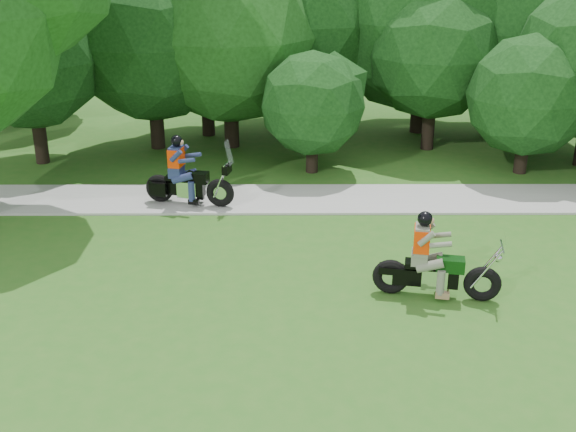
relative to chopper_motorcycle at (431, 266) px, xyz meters
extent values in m
plane|color=#2B641C|center=(-0.35, -2.58, -0.65)|extent=(100.00, 100.00, 0.00)
cube|color=#A1A19C|center=(-0.35, 5.42, -0.62)|extent=(60.00, 2.20, 0.06)
cylinder|color=black|center=(-4.57, 10.53, 0.25)|extent=(0.48, 0.48, 1.80)
sphere|color=#1A4714|center=(-4.57, 10.53, 2.98)|extent=(5.64, 5.64, 5.64)
cylinder|color=black|center=(1.89, 12.39, 0.25)|extent=(0.54, 0.54, 1.80)
sphere|color=black|center=(1.89, 12.39, 3.35)|extent=(6.78, 6.78, 6.78)
cylinder|color=black|center=(4.32, 12.16, 0.25)|extent=(0.50, 0.50, 1.80)
sphere|color=black|center=(4.32, 12.16, 3.09)|extent=(5.98, 5.98, 5.98)
cylinder|color=black|center=(-10.29, 8.78, 0.25)|extent=(0.41, 0.41, 1.80)
sphere|color=black|center=(-10.29, 8.78, 2.50)|extent=(4.18, 4.18, 4.18)
cylinder|color=black|center=(1.84, 10.23, 0.21)|extent=(0.41, 0.41, 1.72)
sphere|color=black|center=(1.84, 10.23, 2.42)|extent=(4.17, 4.17, 4.17)
cylinder|color=black|center=(4.13, 7.73, -0.08)|extent=(0.38, 0.38, 1.14)
sphere|color=black|center=(4.13, 7.73, 1.64)|extent=(3.54, 3.54, 3.54)
cylinder|color=black|center=(-2.02, 7.83, -0.13)|extent=(0.35, 0.35, 1.05)
sphere|color=black|center=(-2.02, 7.83, 1.40)|extent=(3.06, 3.06, 3.06)
cylinder|color=black|center=(-5.49, 11.98, 0.21)|extent=(0.44, 0.44, 1.73)
sphere|color=black|center=(-5.49, 11.98, 2.65)|extent=(4.86, 4.86, 4.86)
cylinder|color=black|center=(-6.99, 10.39, 0.25)|extent=(0.46, 0.46, 1.80)
sphere|color=black|center=(-6.99, 10.39, 2.81)|extent=(5.11, 5.11, 5.11)
cylinder|color=black|center=(-12.78, 14.26, 0.25)|extent=(0.50, 0.50, 1.80)
sphere|color=black|center=(-12.78, 14.26, 3.07)|extent=(5.93, 5.93, 5.93)
cylinder|color=black|center=(-2.58, 12.64, 0.25)|extent=(0.52, 0.52, 1.80)
sphere|color=black|center=(-2.58, 12.64, 3.25)|extent=(6.48, 6.48, 6.48)
torus|color=black|center=(-0.74, 0.14, -0.29)|extent=(0.75, 0.33, 0.72)
torus|color=black|center=(0.98, -0.18, -0.29)|extent=(0.75, 0.33, 0.72)
cube|color=black|center=(-0.09, 0.02, -0.24)|extent=(1.28, 0.47, 0.33)
cube|color=silver|center=(0.08, -0.02, -0.24)|extent=(0.55, 0.43, 0.41)
cube|color=black|center=(0.36, -0.07, 0.07)|extent=(0.58, 0.40, 0.27)
cube|color=black|center=(-0.22, 0.04, 0.03)|extent=(0.59, 0.42, 0.10)
cylinder|color=silver|center=(1.02, -0.19, 0.07)|extent=(0.56, 0.15, 0.85)
cylinder|color=silver|center=(1.26, -0.24, 0.51)|extent=(0.16, 0.65, 0.04)
cube|color=#595F4D|center=(-0.22, 0.04, 0.17)|extent=(0.38, 0.44, 0.25)
cube|color=#595F4D|center=(-0.20, 0.04, 0.54)|extent=(0.34, 0.47, 0.58)
cube|color=#EF3504|center=(-0.20, 0.04, 0.56)|extent=(0.38, 0.52, 0.45)
sphere|color=black|center=(-0.17, 0.03, 0.97)|extent=(0.29, 0.29, 0.29)
torus|color=black|center=(-6.08, 5.16, -0.22)|extent=(0.77, 0.37, 0.74)
torus|color=black|center=(-4.47, 4.80, -0.22)|extent=(0.77, 0.37, 0.74)
cube|color=black|center=(-5.47, 5.02, -0.17)|extent=(1.21, 0.50, 0.34)
cube|color=silver|center=(-5.31, 4.99, -0.17)|extent=(0.58, 0.46, 0.42)
cube|color=black|center=(-5.05, 4.93, 0.15)|extent=(0.61, 0.43, 0.28)
cube|color=black|center=(-5.60, 5.05, 0.11)|extent=(0.61, 0.45, 0.11)
cylinder|color=silver|center=(-4.43, 4.79, 0.15)|extent=(0.42, 0.14, 0.95)
cylinder|color=silver|center=(-4.26, 4.75, 0.61)|extent=(0.18, 0.67, 0.04)
cube|color=black|center=(-6.08, 4.92, -0.17)|extent=(0.46, 0.22, 0.36)
cube|color=black|center=(-5.98, 5.37, -0.17)|extent=(0.46, 0.22, 0.36)
cube|color=#1D234E|center=(-5.60, 5.05, 0.26)|extent=(0.40, 0.46, 0.25)
cube|color=#1D234E|center=(-5.58, 5.04, 0.64)|extent=(0.37, 0.50, 0.59)
cube|color=#EF3504|center=(-5.58, 5.04, 0.66)|extent=(0.41, 0.54, 0.47)
sphere|color=black|center=(-5.55, 5.04, 1.09)|extent=(0.30, 0.30, 0.30)
camera|label=1|loc=(-2.80, -12.55, 6.03)|focal=45.00mm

